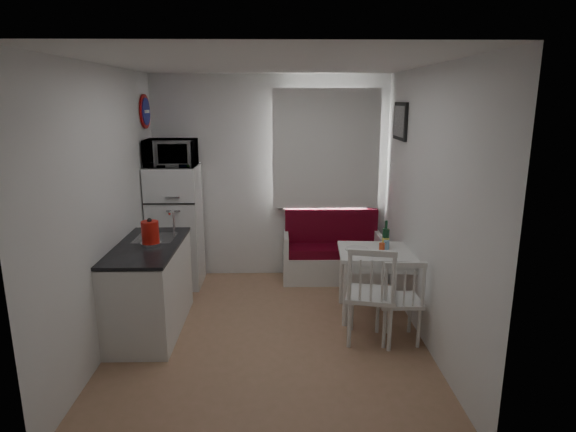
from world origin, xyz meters
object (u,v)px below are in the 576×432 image
object	(u,v)px
kitchen_counter	(150,287)
fridge	(176,226)
kettle	(150,232)
wine_bottle	(386,234)
chair_left	(374,286)
bench	(332,257)
chair_right	(402,293)
microwave	(171,153)
dining_table	(385,258)

from	to	relation	value
kitchen_counter	fridge	bearing A→B (deg)	89.10
kitchen_counter	kettle	bearing A→B (deg)	-34.01
fridge	wine_bottle	bearing A→B (deg)	-19.41
chair_left	wine_bottle	world-z (taller)	wine_bottle
bench	chair_right	size ratio (longest dim) A/B	2.74
kitchen_counter	kettle	xyz separation A→B (m)	(0.05, -0.03, 0.58)
chair_left	chair_right	bearing A→B (deg)	14.75
chair_left	chair_right	distance (m)	0.28
bench	kettle	xyz separation A→B (m)	(-1.93, -1.39, 0.73)
fridge	kettle	distance (m)	1.31
microwave	fridge	bearing A→B (deg)	90.00
wine_bottle	bench	bearing A→B (deg)	115.75
bench	microwave	size ratio (longest dim) A/B	2.15
kitchen_counter	fridge	world-z (taller)	fridge
wine_bottle	chair_left	bearing A→B (deg)	-109.33
microwave	chair_left	bearing A→B (deg)	-36.14
dining_table	microwave	distance (m)	2.77
dining_table	kettle	xyz separation A→B (m)	(-2.38, -0.32, 0.39)
bench	wine_bottle	size ratio (longest dim) A/B	4.16
fridge	wine_bottle	size ratio (longest dim) A/B	4.98
chair_left	microwave	xyz separation A→B (m)	(-2.16, 1.58, 1.06)
dining_table	fridge	distance (m)	2.59
bench	chair_left	xyz separation A→B (m)	(0.19, -1.74, 0.31)
bench	chair_left	world-z (taller)	chair_left
microwave	kettle	xyz separation A→B (m)	(0.03, -1.23, -0.64)
chair_right	kettle	world-z (taller)	kettle
dining_table	chair_left	bearing A→B (deg)	-106.71
bench	chair_right	xyz separation A→B (m)	(0.47, -1.72, 0.23)
microwave	wine_bottle	distance (m)	2.68
kitchen_counter	microwave	bearing A→B (deg)	89.06
kettle	bench	bearing A→B (deg)	35.64
dining_table	chair_left	size ratio (longest dim) A/B	1.87
chair_left	fridge	size ratio (longest dim) A/B	0.36
chair_right	fridge	bearing A→B (deg)	146.13
kitchen_counter	fridge	distance (m)	1.28
chair_left	fridge	bearing A→B (deg)	155.06
kitchen_counter	microwave	xyz separation A→B (m)	(0.02, 1.19, 1.22)
microwave	kettle	world-z (taller)	microwave
kitchen_counter	dining_table	distance (m)	2.45
bench	microwave	bearing A→B (deg)	-175.36
kitchen_counter	chair_right	bearing A→B (deg)	-8.59
chair_right	fridge	world-z (taller)	fridge
kettle	fridge	bearing A→B (deg)	91.35
chair_right	microwave	world-z (taller)	microwave
dining_table	bench	bearing A→B (deg)	116.39
fridge	microwave	bearing A→B (deg)	-90.00
kitchen_counter	wine_bottle	world-z (taller)	kitchen_counter
bench	chair_right	bearing A→B (deg)	-74.89
chair_left	microwave	size ratio (longest dim) A/B	0.92
fridge	bench	bearing A→B (deg)	3.18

